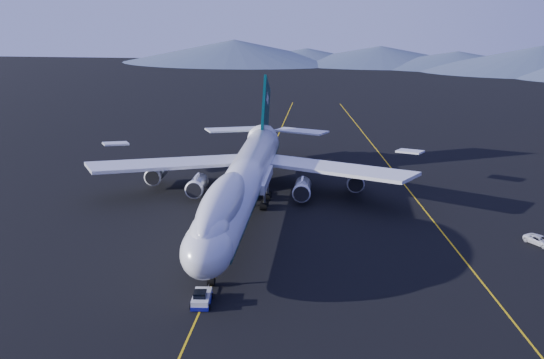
# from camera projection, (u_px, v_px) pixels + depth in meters

# --- Properties ---
(ground) EXTENTS (500.00, 500.00, 0.00)m
(ground) POSITION_uv_depth(u_px,v_px,m) (243.00, 214.00, 102.19)
(ground) COLOR black
(ground) RESTS_ON ground
(taxiway_line_main) EXTENTS (0.25, 220.00, 0.01)m
(taxiway_line_main) POSITION_uv_depth(u_px,v_px,m) (243.00, 214.00, 102.19)
(taxiway_line_main) COLOR gold
(taxiway_line_main) RESTS_ON ground
(taxiway_line_side) EXTENTS (28.08, 198.09, 0.01)m
(taxiway_line_side) POSITION_uv_depth(u_px,v_px,m) (417.00, 201.00, 108.57)
(taxiway_line_side) COLOR gold
(taxiway_line_side) RESTS_ON ground
(boeing_747) EXTENTS (59.62, 72.43, 19.37)m
(boeing_747) POSITION_uv_depth(u_px,v_px,m) (243.00, 181.00, 100.51)
(boeing_747) COLOR silver
(boeing_747) RESTS_ON ground
(pushback_tug) EXTENTS (2.73, 4.41, 1.85)m
(pushback_tug) POSITION_uv_depth(u_px,v_px,m) (202.00, 299.00, 72.38)
(pushback_tug) COLOR silver
(pushback_tug) RESTS_ON ground
(service_van) EXTENTS (4.65, 5.11, 1.32)m
(service_van) POSITION_uv_depth(u_px,v_px,m) (540.00, 240.00, 89.41)
(service_van) COLOR silver
(service_van) RESTS_ON ground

